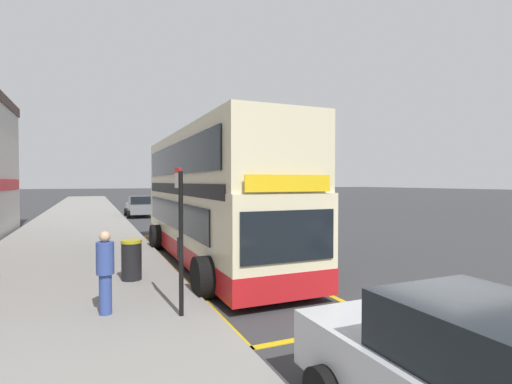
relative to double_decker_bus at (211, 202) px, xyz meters
The scene contains 9 objects.
ground_plane 24.76m from the double_decker_bus, 84.29° to the left, with size 260.00×260.00×0.00m, color #333335.
pavement_near 25.04m from the double_decker_bus, 100.49° to the left, with size 6.00×76.00×0.14m, color gray.
double_decker_bus is the anchor object (origin of this frame).
bus_bay_markings 2.06m from the double_decker_bus, 103.02° to the left, with size 3.07×14.22×0.01m.
bus_stop_sign 5.75m from the double_decker_bus, 112.84° to the right, with size 0.09×0.51×2.89m.
parked_car_navy_across 19.05m from the double_decker_bus, 73.40° to the left, with size 2.09×4.20×1.62m.
parked_car_grey_kerbside 18.67m from the double_decker_bus, 90.97° to the left, with size 2.09×4.20×1.62m.
pedestrian_waiting_near_sign 6.00m from the double_decker_bus, 127.34° to the right, with size 0.34×0.34×1.64m.
litter_bin 3.82m from the double_decker_bus, 143.28° to the right, with size 0.55×0.55×1.06m.
Camera 1 is at (-6.28, -5.27, 2.75)m, focal length 26.82 mm.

